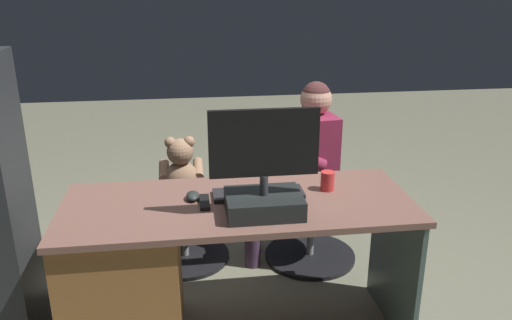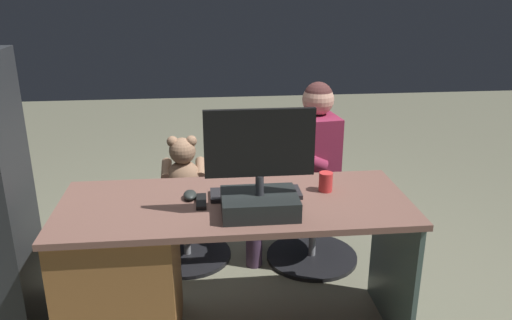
{
  "view_description": "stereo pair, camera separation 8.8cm",
  "coord_description": "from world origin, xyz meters",
  "px_view_note": "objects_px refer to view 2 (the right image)",
  "views": [
    {
      "loc": [
        0.22,
        2.49,
        1.68
      ],
      "look_at": [
        -0.14,
        -0.04,
        0.77
      ],
      "focal_mm": 36.12,
      "sensor_mm": 36.0,
      "label": 1
    },
    {
      "loc": [
        0.13,
        2.5,
        1.68
      ],
      "look_at": [
        -0.14,
        -0.04,
        0.77
      ],
      "focal_mm": 36.12,
      "sensor_mm": 36.0,
      "label": 2
    }
  ],
  "objects_px": {
    "keyboard": "(256,194)",
    "office_chair_teddy": "(186,222)",
    "cup": "(326,182)",
    "teddy_bear": "(183,168)",
    "desk": "(147,270)",
    "tv_remote": "(201,201)",
    "visitor_chair": "(313,225)",
    "computer_mouse": "(190,195)",
    "person": "(302,161)",
    "monitor": "(260,183)"
  },
  "relations": [
    {
      "from": "teddy_bear",
      "to": "desk",
      "type": "bearing_deg",
      "value": 78.85
    },
    {
      "from": "desk",
      "to": "cup",
      "type": "height_order",
      "value": "cup"
    },
    {
      "from": "computer_mouse",
      "to": "visitor_chair",
      "type": "height_order",
      "value": "computer_mouse"
    },
    {
      "from": "visitor_chair",
      "to": "keyboard",
      "type": "bearing_deg",
      "value": 55.8
    },
    {
      "from": "computer_mouse",
      "to": "office_chair_teddy",
      "type": "bearing_deg",
      "value": -85.42
    },
    {
      "from": "computer_mouse",
      "to": "person",
      "type": "bearing_deg",
      "value": -135.49
    },
    {
      "from": "visitor_chair",
      "to": "person",
      "type": "bearing_deg",
      "value": -7.2
    },
    {
      "from": "desk",
      "to": "person",
      "type": "height_order",
      "value": "person"
    },
    {
      "from": "cup",
      "to": "office_chair_teddy",
      "type": "distance_m",
      "value": 1.11
    },
    {
      "from": "keyboard",
      "to": "visitor_chair",
      "type": "height_order",
      "value": "keyboard"
    },
    {
      "from": "computer_mouse",
      "to": "office_chair_teddy",
      "type": "xyz_separation_m",
      "value": [
        0.06,
        -0.72,
        -0.49
      ]
    },
    {
      "from": "keyboard",
      "to": "office_chair_teddy",
      "type": "xyz_separation_m",
      "value": [
        0.36,
        -0.72,
        -0.48
      ]
    },
    {
      "from": "monitor",
      "to": "office_chair_teddy",
      "type": "bearing_deg",
      "value": -68.34
    },
    {
      "from": "desk",
      "to": "computer_mouse",
      "type": "bearing_deg",
      "value": -165.8
    },
    {
      "from": "monitor",
      "to": "tv_remote",
      "type": "relative_size",
      "value": 3.07
    },
    {
      "from": "keyboard",
      "to": "teddy_bear",
      "type": "xyz_separation_m",
      "value": [
        0.36,
        -0.73,
        -0.13
      ]
    },
    {
      "from": "person",
      "to": "keyboard",
      "type": "bearing_deg",
      "value": 61.69
    },
    {
      "from": "computer_mouse",
      "to": "tv_remote",
      "type": "xyz_separation_m",
      "value": [
        -0.05,
        0.06,
        -0.01
      ]
    },
    {
      "from": "keyboard",
      "to": "office_chair_teddy",
      "type": "distance_m",
      "value": 0.94
    },
    {
      "from": "tv_remote",
      "to": "teddy_bear",
      "type": "relative_size",
      "value": 0.4
    },
    {
      "from": "keyboard",
      "to": "visitor_chair",
      "type": "bearing_deg",
      "value": -124.2
    },
    {
      "from": "visitor_chair",
      "to": "desk",
      "type": "bearing_deg",
      "value": 35.78
    },
    {
      "from": "tv_remote",
      "to": "visitor_chair",
      "type": "distance_m",
      "value": 1.08
    },
    {
      "from": "teddy_bear",
      "to": "person",
      "type": "bearing_deg",
      "value": 171.71
    },
    {
      "from": "office_chair_teddy",
      "to": "teddy_bear",
      "type": "relative_size",
      "value": 1.48
    },
    {
      "from": "monitor",
      "to": "cup",
      "type": "distance_m",
      "value": 0.41
    },
    {
      "from": "keyboard",
      "to": "cup",
      "type": "height_order",
      "value": "cup"
    },
    {
      "from": "keyboard",
      "to": "computer_mouse",
      "type": "relative_size",
      "value": 4.38
    },
    {
      "from": "teddy_bear",
      "to": "person",
      "type": "xyz_separation_m",
      "value": [
        -0.7,
        0.1,
        0.06
      ]
    },
    {
      "from": "cup",
      "to": "office_chair_teddy",
      "type": "bearing_deg",
      "value": -44.92
    },
    {
      "from": "cup",
      "to": "visitor_chair",
      "type": "xyz_separation_m",
      "value": [
        -0.08,
        -0.6,
        -0.53
      ]
    },
    {
      "from": "keyboard",
      "to": "teddy_bear",
      "type": "relative_size",
      "value": 1.13
    },
    {
      "from": "cup",
      "to": "person",
      "type": "xyz_separation_m",
      "value": [
        -0.0,
        -0.61,
        -0.11
      ]
    },
    {
      "from": "desk",
      "to": "tv_remote",
      "type": "height_order",
      "value": "tv_remote"
    },
    {
      "from": "monitor",
      "to": "visitor_chair",
      "type": "relative_size",
      "value": 0.81
    },
    {
      "from": "desk",
      "to": "office_chair_teddy",
      "type": "distance_m",
      "value": 0.8
    },
    {
      "from": "office_chair_teddy",
      "to": "computer_mouse",
      "type": "bearing_deg",
      "value": 94.58
    },
    {
      "from": "cup",
      "to": "person",
      "type": "height_order",
      "value": "person"
    },
    {
      "from": "office_chair_teddy",
      "to": "person",
      "type": "xyz_separation_m",
      "value": [
        -0.7,
        0.09,
        0.41
      ]
    },
    {
      "from": "keyboard",
      "to": "tv_remote",
      "type": "relative_size",
      "value": 2.8
    },
    {
      "from": "desk",
      "to": "office_chair_teddy",
      "type": "relative_size",
      "value": 2.9
    },
    {
      "from": "computer_mouse",
      "to": "tv_remote",
      "type": "bearing_deg",
      "value": 131.3
    },
    {
      "from": "keyboard",
      "to": "computer_mouse",
      "type": "height_order",
      "value": "computer_mouse"
    },
    {
      "from": "desk",
      "to": "visitor_chair",
      "type": "relative_size",
      "value": 2.8
    },
    {
      "from": "computer_mouse",
      "to": "cup",
      "type": "height_order",
      "value": "cup"
    },
    {
      "from": "computer_mouse",
      "to": "desk",
      "type": "bearing_deg",
      "value": 14.2
    },
    {
      "from": "cup",
      "to": "teddy_bear",
      "type": "bearing_deg",
      "value": -45.47
    },
    {
      "from": "tv_remote",
      "to": "office_chair_teddy",
      "type": "bearing_deg",
      "value": -81.59
    },
    {
      "from": "monitor",
      "to": "keyboard",
      "type": "distance_m",
      "value": 0.22
    },
    {
      "from": "desk",
      "to": "keyboard",
      "type": "distance_m",
      "value": 0.62
    }
  ]
}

